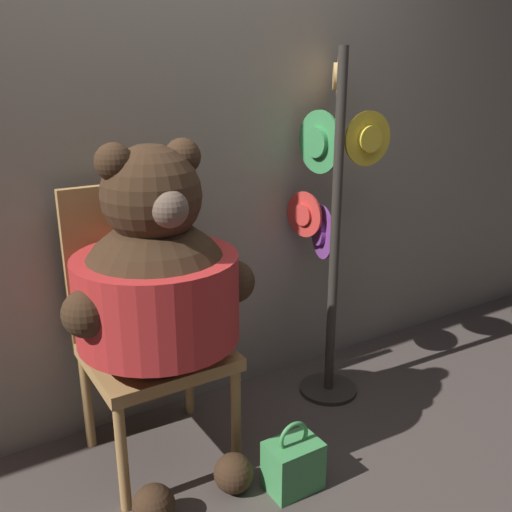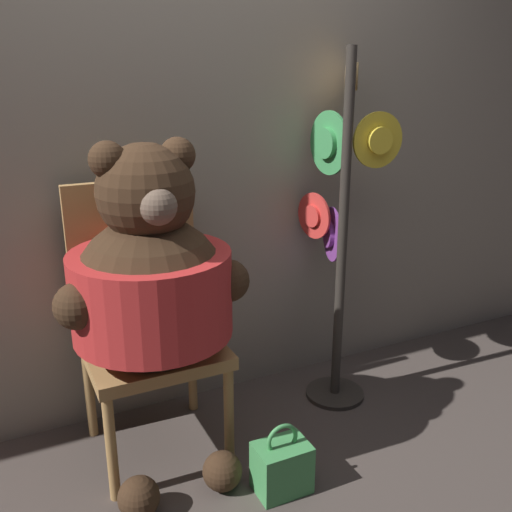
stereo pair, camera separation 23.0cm
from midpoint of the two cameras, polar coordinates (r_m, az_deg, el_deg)
The scene contains 6 objects.
ground_plane at distance 2.44m, azimuth -0.47°, elevation -20.21°, with size 14.00×14.00×0.00m, color #4C423D.
wall_back at distance 2.47m, azimuth -6.57°, elevation 12.21°, with size 8.00×0.10×2.52m.
chair at distance 2.33m, azimuth -8.29°, elevation -5.83°, with size 0.52×0.50×1.10m.
teddy_bear at distance 2.09m, azimuth -7.32°, elevation -2.85°, with size 0.71×0.63×1.29m.
hat_display_rack at distance 2.63m, azimuth 10.95°, elevation 4.37°, with size 0.41×0.44×1.61m.
handbag_on_ground at distance 2.28m, azimuth 5.70°, elevation -20.30°, with size 0.20×0.15×0.29m.
Camera 2 is at (-0.71, -1.78, 1.52)m, focal length 40.00 mm.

